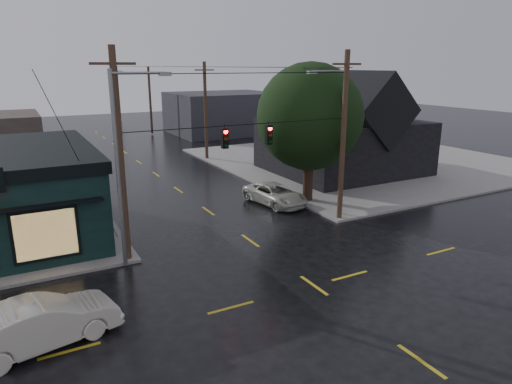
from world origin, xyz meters
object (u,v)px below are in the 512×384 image
utility_pole_ne (339,220)px  suv_silver (275,194)px  utility_pole_nw (129,260)px  corner_tree (310,117)px  sedan_cream (42,323)px

utility_pole_ne → suv_silver: size_ratio=1.99×
utility_pole_nw → suv_silver: (11.19, 4.78, 0.71)m
corner_tree → sedan_cream: (-17.72, -9.92, -5.09)m
utility_pole_nw → suv_silver: 12.19m
utility_pole_ne → sedan_cream: 18.16m
suv_silver → sedan_cream: bearing=-154.3°
sedan_cream → utility_pole_ne: bearing=-83.8°
utility_pole_ne → corner_tree: bearing=83.2°
utility_pole_nw → utility_pole_ne: (13.00, 0.00, 0.00)m
corner_tree → suv_silver: (-2.31, 0.58, -5.23)m
sedan_cream → corner_tree: bearing=-73.0°
utility_pole_nw → suv_silver: utility_pole_nw is taller
corner_tree → utility_pole_ne: 7.29m
corner_tree → utility_pole_nw: size_ratio=0.93×
corner_tree → suv_silver: 5.74m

